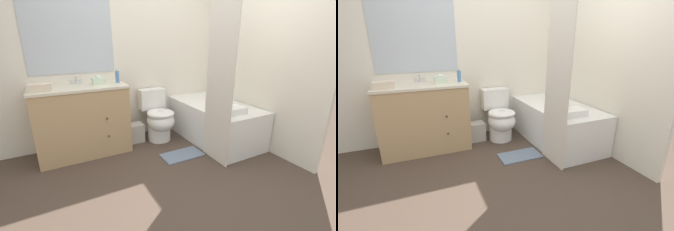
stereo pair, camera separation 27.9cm
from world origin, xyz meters
TOP-DOWN VIEW (x-y plane):
  - ground_plane at (0.00, 0.00)m, footprint 14.00×14.00m
  - wall_back at (-0.01, 1.56)m, footprint 8.00×0.06m
  - wall_right at (1.39, 0.77)m, footprint 0.05×2.53m
  - vanity_cabinet at (-0.81, 1.26)m, footprint 1.12×0.58m
  - sink_faucet at (-0.81, 1.46)m, footprint 0.14×0.12m
  - toilet at (0.23, 1.19)m, footprint 0.40×0.62m
  - bathtub at (0.97, 0.82)m, footprint 0.77×1.43m
  - shower_curtain at (0.58, 0.30)m, footprint 0.01×0.45m
  - wastebasket at (-0.11, 1.27)m, footprint 0.24×0.20m
  - tissue_box at (-0.56, 1.27)m, footprint 0.15×0.13m
  - soap_dispenser at (-0.31, 1.27)m, footprint 0.05×0.05m
  - hand_towel_folded at (-1.22, 1.15)m, footprint 0.22×0.16m
  - bath_towel_folded at (0.85, 0.36)m, footprint 0.36×0.22m
  - bath_mat at (0.27, 0.57)m, footprint 0.54×0.29m

SIDE VIEW (x-z plane):
  - ground_plane at x=0.00m, z-range 0.00..0.00m
  - bath_mat at x=0.27m, z-range 0.00..0.02m
  - wastebasket at x=-0.11m, z-range 0.00..0.27m
  - bathtub at x=0.97m, z-range 0.00..0.55m
  - toilet at x=0.23m, z-range -0.04..0.69m
  - vanity_cabinet at x=-0.81m, z-range 0.01..0.91m
  - bath_towel_folded at x=0.85m, z-range 0.55..0.63m
  - sink_faucet at x=-0.81m, z-range 0.87..0.99m
  - hand_towel_folded at x=-1.22m, z-range 0.90..0.98m
  - tissue_box at x=-0.56m, z-range 0.89..1.00m
  - soap_dispenser at x=-0.31m, z-range 0.89..1.07m
  - shower_curtain at x=0.58m, z-range 0.00..1.95m
  - wall_right at x=1.39m, z-range 0.00..2.50m
  - wall_back at x=-0.01m, z-range 0.00..2.50m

